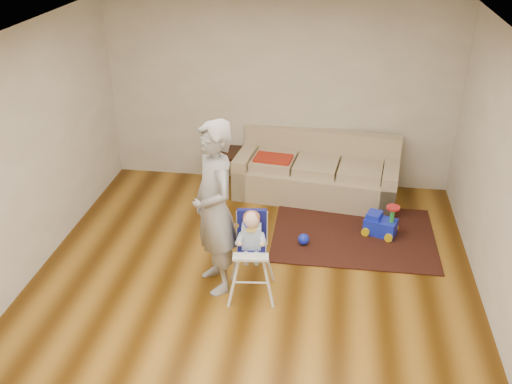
# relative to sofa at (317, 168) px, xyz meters

# --- Properties ---
(ground) EXTENTS (5.50, 5.50, 0.00)m
(ground) POSITION_rel_sofa_xyz_m (-0.59, -2.30, -0.44)
(ground) COLOR #452808
(ground) RESTS_ON ground
(room_envelope) EXTENTS (5.04, 5.52, 2.72)m
(room_envelope) POSITION_rel_sofa_xyz_m (-0.59, -1.77, 1.44)
(room_envelope) COLOR beige
(room_envelope) RESTS_ON ground
(sofa) EXTENTS (2.35, 1.18, 0.87)m
(sofa) POSITION_rel_sofa_xyz_m (0.00, 0.00, 0.00)
(sofa) COLOR tan
(sofa) RESTS_ON ground
(side_table) EXTENTS (0.53, 0.53, 0.53)m
(side_table) POSITION_rel_sofa_xyz_m (-1.35, 0.21, -0.17)
(side_table) COLOR black
(side_table) RESTS_ON ground
(area_rug) EXTENTS (2.05, 1.55, 0.02)m
(area_rug) POSITION_rel_sofa_xyz_m (0.55, -1.02, -0.43)
(area_rug) COLOR black
(area_rug) RESTS_ON ground
(ride_on_toy) EXTENTS (0.46, 0.39, 0.43)m
(ride_on_toy) POSITION_rel_sofa_xyz_m (0.88, -0.95, -0.21)
(ride_on_toy) COLOR #172AEC
(ride_on_toy) RESTS_ON area_rug
(toy_ball) EXTENTS (0.14, 0.14, 0.14)m
(toy_ball) POSITION_rel_sofa_xyz_m (-0.08, -1.34, -0.35)
(toy_ball) COLOR #172AEC
(toy_ball) RESTS_ON area_rug
(high_chair) EXTENTS (0.53, 0.53, 1.03)m
(high_chair) POSITION_rel_sofa_xyz_m (-0.57, -2.38, 0.06)
(high_chair) COLOR silver
(high_chair) RESTS_ON ground
(adult) EXTENTS (0.77, 0.85, 1.94)m
(adult) POSITION_rel_sofa_xyz_m (-0.98, -2.28, 0.53)
(adult) COLOR gray
(adult) RESTS_ON ground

